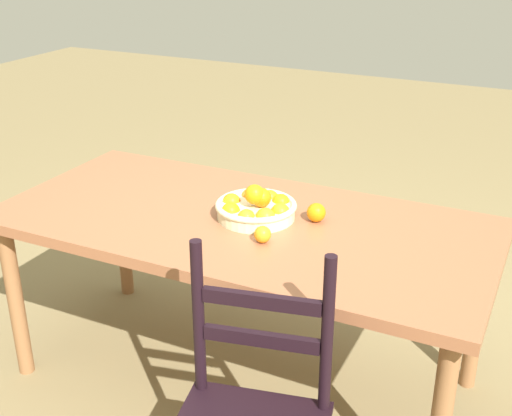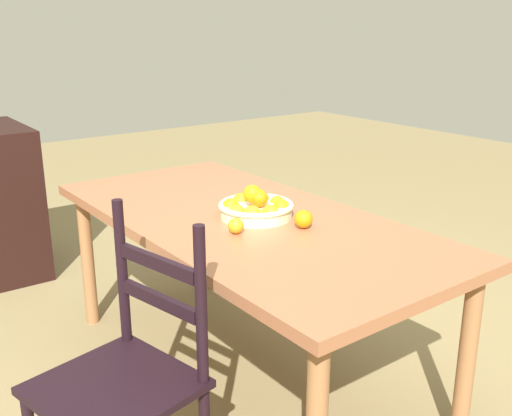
% 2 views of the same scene
% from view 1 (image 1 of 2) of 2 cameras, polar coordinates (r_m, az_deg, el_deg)
% --- Properties ---
extents(ground_plane, '(12.00, 12.00, 0.00)m').
position_cam_1_polar(ground_plane, '(2.94, -1.07, -14.29)').
color(ground_plane, olive).
extents(dining_table, '(1.91, 0.91, 0.75)m').
position_cam_1_polar(dining_table, '(2.58, -1.18, -2.37)').
color(dining_table, '#93593A').
rests_on(dining_table, ground).
extents(fruit_bowl, '(0.31, 0.31, 0.14)m').
position_cam_1_polar(fruit_bowl, '(2.54, 0.03, 0.02)').
color(fruit_bowl, beige).
rests_on(fruit_bowl, dining_table).
extents(orange_loose_0, '(0.07, 0.07, 0.07)m').
position_cam_1_polar(orange_loose_0, '(2.53, 5.20, -0.39)').
color(orange_loose_0, orange).
rests_on(orange_loose_0, dining_table).
extents(orange_loose_1, '(0.06, 0.06, 0.06)m').
position_cam_1_polar(orange_loose_1, '(2.36, 0.57, -2.28)').
color(orange_loose_1, orange).
rests_on(orange_loose_1, dining_table).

